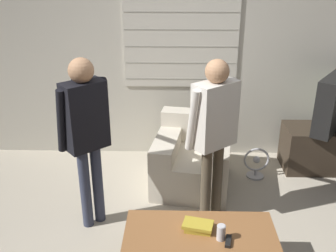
{
  "coord_description": "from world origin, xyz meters",
  "views": [
    {
      "loc": [
        -0.02,
        -2.6,
        2.38
      ],
      "look_at": [
        -0.09,
        0.55,
        1.0
      ],
      "focal_mm": 42.0,
      "sensor_mm": 36.0,
      "label": 1
    }
  ],
  "objects": [
    {
      "name": "spare_remote",
      "position": [
        0.37,
        -0.28,
        0.44
      ],
      "size": [
        0.07,
        0.14,
        0.02
      ],
      "rotation": [
        0.0,
        0.0,
        -0.21
      ],
      "color": "black",
      "rests_on": "coffee_table"
    },
    {
      "name": "wall_back",
      "position": [
        0.0,
        2.03,
        1.28
      ],
      "size": [
        5.2,
        0.08,
        2.55
      ],
      "color": "#BCB7A8",
      "rests_on": "ground_plane"
    },
    {
      "name": "armchair_beige",
      "position": [
        0.17,
        1.24,
        0.31
      ],
      "size": [
        0.93,
        0.99,
        0.76
      ],
      "rotation": [
        0.0,
        0.0,
        2.98
      ],
      "color": "beige",
      "rests_on": "ground_plane"
    },
    {
      "name": "floor_fan",
      "position": [
        0.9,
        1.4,
        0.17
      ],
      "size": [
        0.29,
        0.2,
        0.37
      ],
      "color": "#A8A8AD",
      "rests_on": "ground_plane"
    },
    {
      "name": "person_right_standing",
      "position": [
        0.31,
        0.61,
        1.0
      ],
      "size": [
        0.5,
        0.79,
        1.59
      ],
      "rotation": [
        0.0,
        0.0,
        0.68
      ],
      "color": "#4C4233",
      "rests_on": "ground_plane"
    },
    {
      "name": "tv",
      "position": [
        1.76,
        1.63,
        0.85
      ],
      "size": [
        0.63,
        0.77,
        0.64
      ],
      "rotation": [
        0.0,
        0.0,
        4.09
      ],
      "color": "black",
      "rests_on": "tv_stand"
    },
    {
      "name": "soda_can",
      "position": [
        0.32,
        -0.24,
        0.49
      ],
      "size": [
        0.07,
        0.07,
        0.13
      ],
      "color": "silver",
      "rests_on": "coffee_table"
    },
    {
      "name": "book_stack",
      "position": [
        0.15,
        -0.13,
        0.46
      ],
      "size": [
        0.26,
        0.19,
        0.06
      ],
      "color": "gold",
      "rests_on": "coffee_table"
    },
    {
      "name": "person_left_standing",
      "position": [
        -0.81,
        0.52,
        1.02
      ],
      "size": [
        0.46,
        0.78,
        1.62
      ],
      "rotation": [
        0.0,
        0.0,
        0.71
      ],
      "color": "#33384C",
      "rests_on": "ground_plane"
    },
    {
      "name": "coffee_table",
      "position": [
        0.17,
        -0.16,
        0.39
      ],
      "size": [
        1.17,
        0.54,
        0.43
      ],
      "color": "brown",
      "rests_on": "ground_plane"
    },
    {
      "name": "tv_stand",
      "position": [
        1.76,
        1.63,
        0.26
      ],
      "size": [
        0.99,
        0.49,
        0.53
      ],
      "color": "#33281E",
      "rests_on": "ground_plane"
    }
  ]
}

